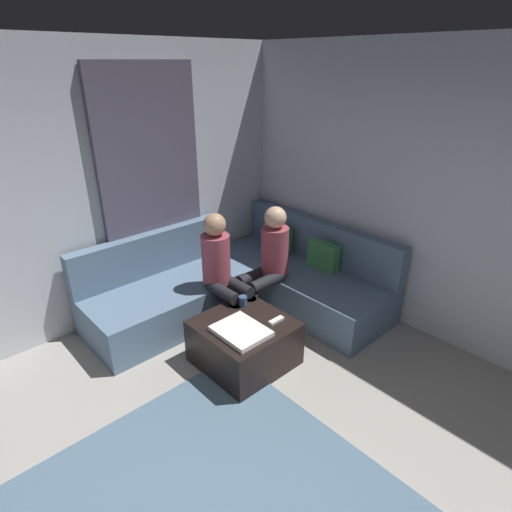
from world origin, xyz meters
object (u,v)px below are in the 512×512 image
Objects in this scene: coffee_mug at (243,301)px; person_on_couch_side at (223,269)px; ottoman at (244,342)px; game_remote at (276,320)px; person_on_couch_back at (268,260)px; sectional_couch at (245,284)px.

person_on_couch_side is (-0.34, 0.04, 0.19)m from coffee_mug.
ottoman is 0.75m from person_on_couch_side.
coffee_mug is (-0.22, 0.18, 0.26)m from ottoman.
game_remote is 0.79m from person_on_couch_back.
game_remote is 0.12× the size of person_on_couch_back.
person_on_couch_back is (-0.41, 0.69, 0.45)m from ottoman.
sectional_couch is at bearing 10.44° from person_on_couch_back.
coffee_mug is (0.49, -0.45, 0.19)m from sectional_couch.
person_on_couch_back and person_on_couch_side have the same top height.
coffee_mug is 0.63× the size of game_remote.
game_remote is 0.12× the size of person_on_couch_side.
sectional_couch is 26.84× the size of coffee_mug.
sectional_couch is 0.58m from person_on_couch_side.
sectional_couch is 2.12× the size of person_on_couch_back.
person_on_couch_back is at bearing 120.99° from ottoman.
coffee_mug is at bearing -42.57° from sectional_couch.
ottoman is 8.00× the size of coffee_mug.
ottoman is 5.07× the size of game_remote.
person_on_couch_back is at bearing 10.44° from sectional_couch.
coffee_mug reaches higher than ottoman.
ottoman is at bearing 68.67° from person_on_couch_side.
ottoman is 0.92m from person_on_couch_back.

